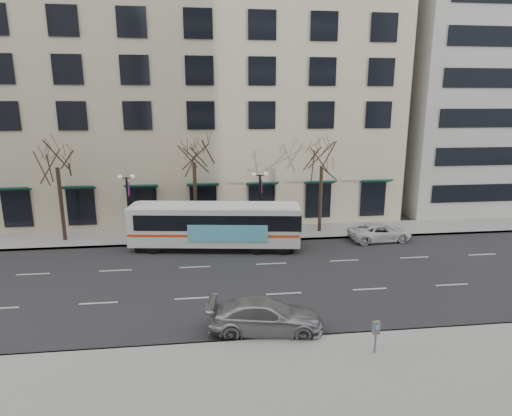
{
  "coord_description": "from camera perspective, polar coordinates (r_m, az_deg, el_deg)",
  "views": [
    {
      "loc": [
        0.86,
        -23.99,
        10.32
      ],
      "look_at": [
        3.91,
        1.62,
        4.0
      ],
      "focal_mm": 30.0,
      "sensor_mm": 36.0,
      "label": 1
    }
  ],
  "objects": [
    {
      "name": "building_office",
      "position": [
        55.19,
        29.5,
        19.56
      ],
      "size": [
        25.0,
        20.0,
        35.0
      ],
      "primitive_type": "cube",
      "color": "#999993",
      "rests_on": "ground"
    },
    {
      "name": "silver_car",
      "position": [
        20.35,
        1.26,
        -14.22
      ],
      "size": [
        5.55,
        2.86,
        1.54
      ],
      "primitive_type": "imported",
      "rotation": [
        0.0,
        0.0,
        1.44
      ],
      "color": "#9FA1A6",
      "rests_on": "ground"
    },
    {
      "name": "ground",
      "position": [
        26.13,
        -8.23,
        -9.65
      ],
      "size": [
        160.0,
        160.0,
        0.0
      ],
      "primitive_type": "plane",
      "color": "black",
      "rests_on": "ground"
    },
    {
      "name": "lamp_post_left",
      "position": [
        33.54,
        -16.66,
        0.47
      ],
      "size": [
        1.22,
        0.45,
        5.21
      ],
      "color": "black",
      "rests_on": "ground"
    },
    {
      "name": "sidewalk_far",
      "position": [
        34.79,
        0.35,
        -3.36
      ],
      "size": [
        80.0,
        4.0,
        0.15
      ],
      "primitive_type": "cube",
      "color": "gray",
      "rests_on": "ground"
    },
    {
      "name": "pay_station",
      "position": [
        19.06,
        15.71,
        -15.42
      ],
      "size": [
        0.35,
        0.27,
        1.43
      ],
      "rotation": [
        0.0,
        0.0,
        0.25
      ],
      "color": "gray",
      "rests_on": "sidewalk_near"
    },
    {
      "name": "tree_far_right",
      "position": [
        34.26,
        8.8,
        7.07
      ],
      "size": [
        3.6,
        3.6,
        8.06
      ],
      "color": "black",
      "rests_on": "ground"
    },
    {
      "name": "lamp_post_right",
      "position": [
        33.28,
        0.55,
        0.96
      ],
      "size": [
        1.22,
        0.45,
        5.21
      ],
      "color": "black",
      "rests_on": "ground"
    },
    {
      "name": "tree_far_left",
      "position": [
        34.73,
        -25.14,
        6.49
      ],
      "size": [
        3.6,
        3.6,
        8.34
      ],
      "color": "black",
      "rests_on": "ground"
    },
    {
      "name": "city_bus",
      "position": [
        30.97,
        -5.32,
        -2.25
      ],
      "size": [
        12.45,
        4.3,
        3.31
      ],
      "rotation": [
        0.0,
        0.0,
        -0.14
      ],
      "color": "white",
      "rests_on": "ground"
    },
    {
      "name": "building_hotel",
      "position": [
        45.11,
        -10.82,
        15.67
      ],
      "size": [
        40.0,
        20.0,
        24.0
      ],
      "primitive_type": "cube",
      "color": "#C0B593",
      "rests_on": "ground"
    },
    {
      "name": "white_pickup",
      "position": [
        34.34,
        16.17,
        -3.12
      ],
      "size": [
        4.92,
        2.5,
        1.33
      ],
      "primitive_type": "imported",
      "rotation": [
        0.0,
        0.0,
        1.63
      ],
      "color": "silver",
      "rests_on": "ground"
    },
    {
      "name": "tree_far_mid",
      "position": [
        32.98,
        -8.32,
        7.68
      ],
      "size": [
        3.6,
        3.6,
        8.55
      ],
      "color": "black",
      "rests_on": "ground"
    }
  ]
}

